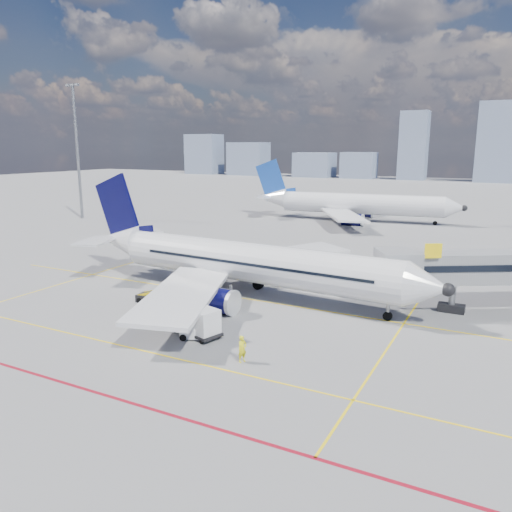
{
  "coord_description": "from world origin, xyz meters",
  "views": [
    {
      "loc": [
        20.97,
        -31.21,
        13.93
      ],
      "look_at": [
        0.14,
        8.81,
        4.0
      ],
      "focal_mm": 35.0,
      "sensor_mm": 36.0,
      "label": 1
    }
  ],
  "objects_px": {
    "baggage_tug": "(193,330)",
    "belt_loader": "(159,297)",
    "cargo_dolly": "(196,320)",
    "main_aircraft": "(239,262)",
    "ramp_worker": "(242,349)",
    "second_aircraft": "(352,204)"
  },
  "relations": [
    {
      "from": "baggage_tug",
      "to": "belt_loader",
      "type": "distance_m",
      "value": 9.36
    },
    {
      "from": "baggage_tug",
      "to": "cargo_dolly",
      "type": "xyz_separation_m",
      "value": [
        -0.21,
        0.68,
        0.56
      ]
    },
    {
      "from": "baggage_tug",
      "to": "belt_loader",
      "type": "relative_size",
      "value": 0.4
    },
    {
      "from": "main_aircraft",
      "to": "belt_loader",
      "type": "xyz_separation_m",
      "value": [
        -4.9,
        -6.0,
        -2.62
      ]
    },
    {
      "from": "main_aircraft",
      "to": "baggage_tug",
      "type": "height_order",
      "value": "main_aircraft"
    },
    {
      "from": "main_aircraft",
      "to": "baggage_tug",
      "type": "distance_m",
      "value": 12.1
    },
    {
      "from": "ramp_worker",
      "to": "baggage_tug",
      "type": "bearing_deg",
      "value": 93.29
    },
    {
      "from": "main_aircraft",
      "to": "ramp_worker",
      "type": "distance_m",
      "value": 15.7
    },
    {
      "from": "ramp_worker",
      "to": "main_aircraft",
      "type": "bearing_deg",
      "value": 53.51
    },
    {
      "from": "main_aircraft",
      "to": "second_aircraft",
      "type": "height_order",
      "value": "second_aircraft"
    },
    {
      "from": "main_aircraft",
      "to": "cargo_dolly",
      "type": "xyz_separation_m",
      "value": [
        2.44,
        -10.85,
        -1.99
      ]
    },
    {
      "from": "second_aircraft",
      "to": "ramp_worker",
      "type": "bearing_deg",
      "value": -84.92
    },
    {
      "from": "belt_loader",
      "to": "cargo_dolly",
      "type": "bearing_deg",
      "value": -37.44
    },
    {
      "from": "second_aircraft",
      "to": "cargo_dolly",
      "type": "relative_size",
      "value": 8.97
    },
    {
      "from": "second_aircraft",
      "to": "ramp_worker",
      "type": "height_order",
      "value": "second_aircraft"
    },
    {
      "from": "second_aircraft",
      "to": "belt_loader",
      "type": "xyz_separation_m",
      "value": [
        -0.1,
        -58.45,
        -2.62
      ]
    },
    {
      "from": "belt_loader",
      "to": "ramp_worker",
      "type": "distance_m",
      "value": 14.73
    },
    {
      "from": "baggage_tug",
      "to": "cargo_dolly",
      "type": "bearing_deg",
      "value": 87.53
    },
    {
      "from": "second_aircraft",
      "to": "cargo_dolly",
      "type": "height_order",
      "value": "second_aircraft"
    },
    {
      "from": "ramp_worker",
      "to": "cargo_dolly",
      "type": "bearing_deg",
      "value": 87.78
    },
    {
      "from": "belt_loader",
      "to": "ramp_worker",
      "type": "height_order",
      "value": "belt_loader"
    },
    {
      "from": "baggage_tug",
      "to": "belt_loader",
      "type": "height_order",
      "value": "belt_loader"
    }
  ]
}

